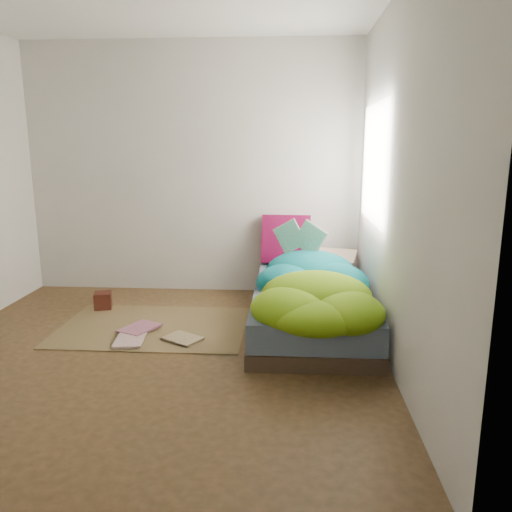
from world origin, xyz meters
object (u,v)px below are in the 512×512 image
Objects in this scene: open_book at (300,227)px; wooden_box at (103,300)px; bed at (311,306)px; floor_book_a at (115,341)px; pillow_magenta at (286,240)px; floor_book_b at (129,326)px.

wooden_box is at bearing -154.68° from open_book.
floor_book_a is (-1.58, -0.54, -0.14)m from bed.
pillow_magenta is 1.84m from floor_book_b.
pillow_magenta is 0.56m from open_book.
open_book reaches higher than pillow_magenta.
open_book is 1.78m from floor_book_b.
pillow_magenta is at bearing 65.24° from floor_book_b.
floor_book_b is at bearing -171.80° from bed.
floor_book_b is at bearing -50.74° from wooden_box.
bed is 4.76× the size of open_book.
floor_book_b reaches higher than floor_book_a.
pillow_magenta is 1.54× the size of floor_book_b.
open_book is at bearing 3.69° from wooden_box.
wooden_box is at bearing -158.15° from pillow_magenta.
bed is at bearing -8.07° from wooden_box.
wooden_box reaches higher than floor_book_b.
bed reaches higher than floor_book_b.
bed is 3.99× the size of pillow_magenta.
floor_book_a is at bearing -160.97° from bed.
open_book is at bearing 104.17° from bed.
bed is at bearing 12.47° from floor_book_a.
pillow_magenta is (-0.23, 0.90, 0.42)m from bed.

